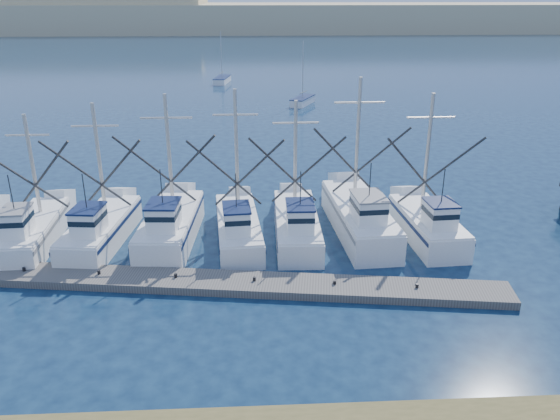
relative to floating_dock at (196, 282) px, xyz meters
name	(u,v)px	position (x,y,z in m)	size (l,w,h in m)	color
ground	(319,351)	(5.61, -5.78, -0.21)	(500.00, 500.00, 0.00)	#0B1B33
floating_dock	(196,282)	(0.00, 0.00, 0.00)	(31.25, 2.08, 0.42)	#615D57
dune_ridge	(256,17)	(5.61, 204.22, 4.79)	(360.00, 60.00, 10.00)	tan
trawler_fleet	(218,226)	(0.88, 5.24, 0.77)	(30.26, 9.78, 9.22)	white
sailboat_near	(303,101)	(9.84, 47.96, 0.29)	(3.81, 5.61, 8.10)	white
sailboat_far	(222,80)	(-1.71, 67.31, 0.28)	(2.72, 6.11, 8.10)	white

